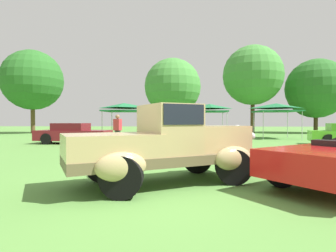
% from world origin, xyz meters
% --- Properties ---
extents(ground_plane, '(120.00, 120.00, 0.00)m').
position_xyz_m(ground_plane, '(0.00, 0.00, 0.00)').
color(ground_plane, '#568C3D').
extents(feature_pickup_truck, '(4.27, 3.27, 1.70)m').
position_xyz_m(feature_pickup_truck, '(0.15, 0.19, 0.86)').
color(feature_pickup_truck, brown).
rests_on(feature_pickup_truck, ground_plane).
extents(show_car_burgundy, '(4.34, 1.90, 1.22)m').
position_xyz_m(show_car_burgundy, '(-6.07, 10.10, 0.60)').
color(show_car_burgundy, maroon).
rests_on(show_car_burgundy, ground_plane).
extents(show_car_yellow, '(4.27, 2.38, 1.22)m').
position_xyz_m(show_car_yellow, '(0.31, 9.39, 0.60)').
color(show_car_yellow, yellow).
rests_on(show_car_yellow, ground_plane).
extents(spectator_near_truck, '(0.47, 0.40, 1.69)m').
position_xyz_m(spectator_near_truck, '(-2.95, 8.39, 0.91)').
color(spectator_near_truck, '#383838').
rests_on(spectator_near_truck, ground_plane).
extents(canopy_tent_left_field, '(2.92, 2.92, 2.71)m').
position_xyz_m(canopy_tent_left_field, '(-4.02, 14.69, 2.42)').
color(canopy_tent_left_field, '#B7B7BC').
rests_on(canopy_tent_left_field, ground_plane).
extents(canopy_tent_center_field, '(2.64, 2.64, 2.71)m').
position_xyz_m(canopy_tent_center_field, '(2.58, 16.10, 2.42)').
color(canopy_tent_center_field, '#B7B7BC').
rests_on(canopy_tent_center_field, ground_plane).
extents(canopy_tent_right_field, '(3.06, 3.06, 2.71)m').
position_xyz_m(canopy_tent_right_field, '(7.64, 15.69, 2.42)').
color(canopy_tent_right_field, '#B7B7BC').
rests_on(canopy_tent_right_field, ground_plane).
extents(treeline_far_left, '(6.45, 6.45, 9.00)m').
position_xyz_m(treeline_far_left, '(-15.91, 22.80, 5.77)').
color(treeline_far_left, brown).
rests_on(treeline_far_left, ground_plane).
extents(treeline_mid_left, '(5.79, 5.79, 7.77)m').
position_xyz_m(treeline_mid_left, '(-0.66, 22.20, 4.87)').
color(treeline_mid_left, brown).
rests_on(treeline_mid_left, ground_plane).
extents(treeline_center, '(6.61, 6.61, 9.74)m').
position_xyz_m(treeline_center, '(8.16, 25.02, 6.42)').
color(treeline_center, '#47331E').
rests_on(treeline_center, ground_plane).
extents(treeline_mid_right, '(6.57, 6.57, 8.24)m').
position_xyz_m(treeline_mid_right, '(15.24, 25.51, 4.95)').
color(treeline_mid_right, '#47331E').
rests_on(treeline_mid_right, ground_plane).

